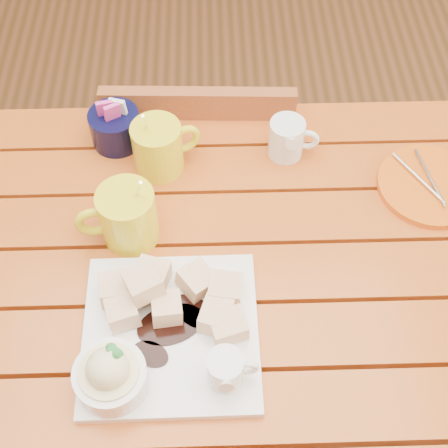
{
  "coord_description": "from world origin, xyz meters",
  "views": [
    {
      "loc": [
        0.04,
        -0.54,
        1.64
      ],
      "look_at": [
        0.06,
        0.05,
        0.82
      ],
      "focal_mm": 50.0,
      "sensor_mm": 36.0,
      "label": 1
    }
  ],
  "objects_px": {
    "coffee_mug_right": "(159,147)",
    "orange_saucer": "(431,186)",
    "chair_far": "(204,173)",
    "coffee_mug_left": "(126,216)",
    "dessert_plate": "(158,337)",
    "table": "(193,304)"
  },
  "relations": [
    {
      "from": "dessert_plate",
      "to": "coffee_mug_right",
      "type": "xyz_separation_m",
      "value": [
        -0.01,
        0.37,
        0.02
      ]
    },
    {
      "from": "table",
      "to": "coffee_mug_right",
      "type": "height_order",
      "value": "coffee_mug_right"
    },
    {
      "from": "orange_saucer",
      "to": "chair_far",
      "type": "bearing_deg",
      "value": 144.5
    },
    {
      "from": "table",
      "to": "dessert_plate",
      "type": "distance_m",
      "value": 0.19
    },
    {
      "from": "orange_saucer",
      "to": "chair_far",
      "type": "relative_size",
      "value": 0.23
    },
    {
      "from": "coffee_mug_left",
      "to": "dessert_plate",
      "type": "bearing_deg",
      "value": -84.32
    },
    {
      "from": "coffee_mug_right",
      "to": "orange_saucer",
      "type": "relative_size",
      "value": 0.8
    },
    {
      "from": "orange_saucer",
      "to": "dessert_plate",
      "type": "bearing_deg",
      "value": -148.42
    },
    {
      "from": "table",
      "to": "orange_saucer",
      "type": "xyz_separation_m",
      "value": [
        0.44,
        0.17,
        0.11
      ]
    },
    {
      "from": "coffee_mug_left",
      "to": "chair_far",
      "type": "height_order",
      "value": "coffee_mug_left"
    },
    {
      "from": "orange_saucer",
      "to": "chair_far",
      "type": "distance_m",
      "value": 0.6
    },
    {
      "from": "table",
      "to": "coffee_mug_left",
      "type": "relative_size",
      "value": 7.44
    },
    {
      "from": "coffee_mug_left",
      "to": "chair_far",
      "type": "relative_size",
      "value": 0.2
    },
    {
      "from": "dessert_plate",
      "to": "chair_far",
      "type": "xyz_separation_m",
      "value": [
        0.07,
        0.6,
        -0.32
      ]
    },
    {
      "from": "dessert_plate",
      "to": "orange_saucer",
      "type": "relative_size",
      "value": 1.43
    },
    {
      "from": "chair_far",
      "to": "coffee_mug_left",
      "type": "bearing_deg",
      "value": 74.56
    },
    {
      "from": "coffee_mug_right",
      "to": "dessert_plate",
      "type": "bearing_deg",
      "value": -111.64
    },
    {
      "from": "orange_saucer",
      "to": "chair_far",
      "type": "height_order",
      "value": "chair_far"
    },
    {
      "from": "dessert_plate",
      "to": "orange_saucer",
      "type": "distance_m",
      "value": 0.57
    },
    {
      "from": "dessert_plate",
      "to": "orange_saucer",
      "type": "height_order",
      "value": "dessert_plate"
    },
    {
      "from": "dessert_plate",
      "to": "coffee_mug_left",
      "type": "height_order",
      "value": "coffee_mug_left"
    },
    {
      "from": "table",
      "to": "chair_far",
      "type": "distance_m",
      "value": 0.5
    }
  ]
}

